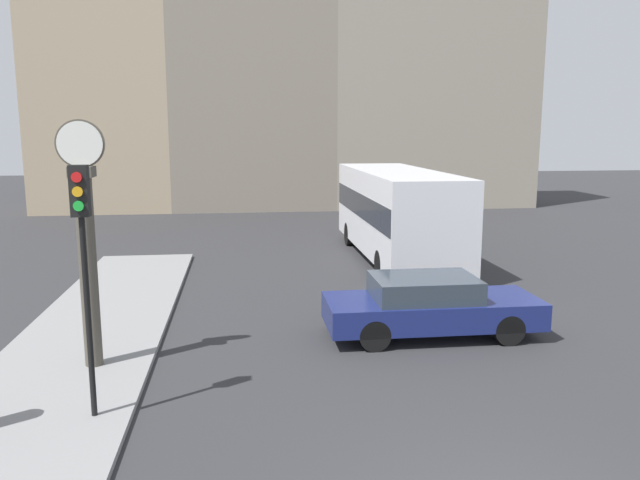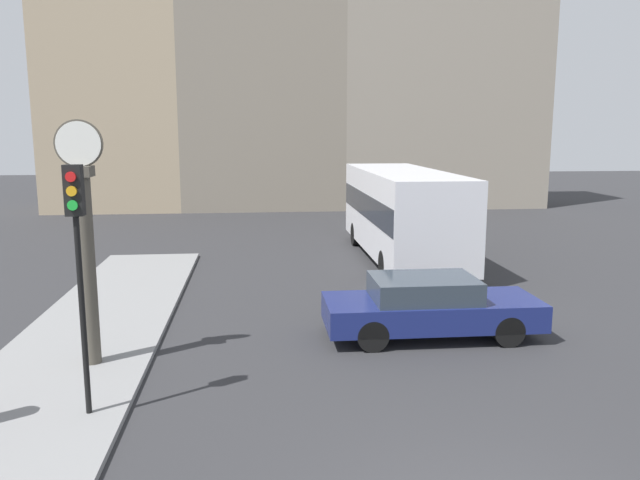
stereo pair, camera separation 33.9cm
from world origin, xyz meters
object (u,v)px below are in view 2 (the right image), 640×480
Objects in this scene: bus_distant at (402,210)px; street_clock at (85,248)px; traffic_light_near at (77,239)px; sedan_car at (429,306)px.

street_clock reaches higher than bus_distant.
sedan_car is at bearing 27.72° from traffic_light_near.
sedan_car is 1.20× the size of traffic_light_near.
bus_distant is at bearing 56.40° from traffic_light_near.
bus_distant is (1.29, 8.24, 1.08)m from sedan_car.
bus_distant is 2.38× the size of traffic_light_near.
street_clock is at bearing -131.15° from bus_distant.
traffic_light_near reaches higher than sedan_car.
bus_distant is at bearing 81.09° from sedan_car.
sedan_car is 1.02× the size of street_clock.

